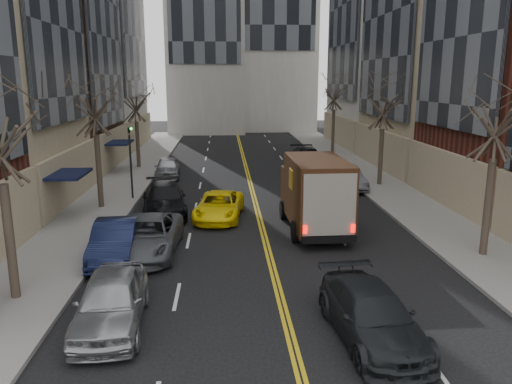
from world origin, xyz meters
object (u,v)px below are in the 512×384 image
at_px(observer_sedan, 372,315).
at_px(pedestrian, 290,198).
at_px(ups_truck, 315,194).
at_px(taxi, 219,206).

xyz_separation_m(observer_sedan, pedestrian, (-0.47, 13.95, 0.02)).
relative_size(ups_truck, pedestrian, 4.35).
height_order(ups_truck, observer_sedan, ups_truck).
distance_m(taxi, pedestrian, 4.07).
height_order(observer_sedan, taxi, observer_sedan).
bearing_deg(pedestrian, observer_sedan, 169.69).
xyz_separation_m(ups_truck, observer_sedan, (-0.24, -10.43, -1.07)).
distance_m(observer_sedan, pedestrian, 13.96).
height_order(ups_truck, taxi, ups_truck).
xyz_separation_m(observer_sedan, taxi, (-4.37, 12.82, -0.05)).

